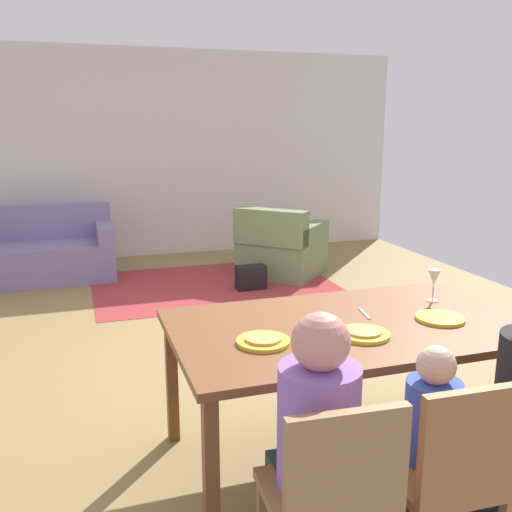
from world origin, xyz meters
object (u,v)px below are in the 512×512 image
object	(u,v)px
dining_chair_man	(332,496)
dining_chair_child	(451,470)
handbag	(251,278)
person_child	(424,459)
dining_table	(346,336)
plate_near_woman	(440,318)
person_man	(314,462)
armchair	(281,249)
couch	(37,253)
plate_near_child	(364,334)
plate_near_man	(263,341)
wine_glass	(434,279)

from	to	relation	value
dining_chair_man	dining_chair_child	xyz separation A→B (m)	(0.49, -0.00, 0.00)
handbag	person_child	bearing A→B (deg)	-97.17
dining_table	dining_chair_man	size ratio (longest dim) A/B	2.02
plate_near_woman	person_man	bearing A→B (deg)	-147.85
dining_chair_man	dining_table	bearing A→B (deg)	61.00
person_man	armchair	distance (m)	4.59
armchair	couch	bearing A→B (deg)	165.61
plate_near_child	handbag	size ratio (longest dim) A/B	0.78
dining_table	person_child	bearing A→B (deg)	-89.91
plate_near_child	plate_near_woman	distance (m)	0.49
dining_chair_man	person_man	distance (m)	0.18
person_child	armchair	xyz separation A→B (m)	(1.00, 4.34, -0.11)
plate_near_man	couch	bearing A→B (deg)	105.44
person_man	person_child	xyz separation A→B (m)	(0.48, -0.01, -0.08)
person_child	wine_glass	bearing A→B (deg)	54.66
plate_near_man	wine_glass	distance (m)	1.16
plate_near_man	person_child	bearing A→B (deg)	-50.67
dining_table	handbag	bearing A→B (deg)	81.21
wine_glass	person_man	xyz separation A→B (m)	(-1.12, -0.89, -0.38)
plate_near_child	dining_chair_child	size ratio (longest dim) A/B	0.29
wine_glass	dining_chair_child	xyz separation A→B (m)	(-0.64, -1.06, -0.40)
handbag	person_man	bearing A→B (deg)	-104.08
person_child	handbag	xyz separation A→B (m)	(0.49, 3.88, -0.30)
dining_table	plate_near_child	xyz separation A→B (m)	(0.00, -0.18, 0.08)
plate_near_child	person_man	world-z (taller)	person_man
plate_near_woman	person_child	bearing A→B (deg)	-128.27
dining_table	plate_near_woman	world-z (taller)	plate_near_woman
handbag	dining_chair_child	bearing A→B (deg)	-96.94
couch	armchair	world-z (taller)	same
person_child	dining_chair_man	bearing A→B (deg)	-160.88
armchair	person_child	bearing A→B (deg)	-102.98
dining_table	person_man	xyz separation A→B (m)	(-0.48, -0.71, -0.18)
plate_near_man	couch	world-z (taller)	couch
plate_near_woman	person_man	xyz separation A→B (m)	(-0.97, -0.61, -0.26)
plate_near_man	armchair	distance (m)	4.06
plate_near_man	dining_chair_child	xyz separation A→B (m)	(0.48, -0.76, -0.28)
armchair	dining_table	bearing A→B (deg)	-105.43
dining_chair_man	person_child	size ratio (longest dim) A/B	0.94
dining_chair_man	handbag	xyz separation A→B (m)	(0.98, 4.05, -0.36)
dining_table	dining_chair_child	bearing A→B (deg)	-90.20
dining_table	dining_chair_man	world-z (taller)	dining_chair_man
plate_near_woman	dining_chair_man	xyz separation A→B (m)	(-0.97, -0.78, -0.28)
person_man	person_child	world-z (taller)	person_man
plate_near_man	plate_near_child	distance (m)	0.49
dining_chair_man	armchair	size ratio (longest dim) A/B	0.72
dining_chair_man	person_man	xyz separation A→B (m)	(0.01, 0.18, 0.02)
couch	person_man	bearing A→B (deg)	-76.27
wine_glass	couch	distance (m)	4.80
plate_near_child	dining_chair_man	bearing A→B (deg)	-124.85
couch	plate_near_man	bearing A→B (deg)	-74.56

